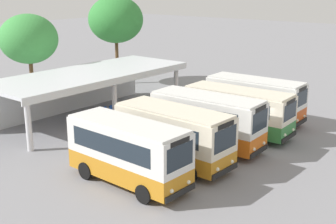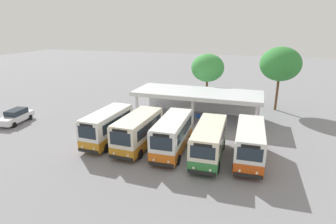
{
  "view_description": "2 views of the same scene",
  "coord_description": "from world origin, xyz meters",
  "px_view_note": "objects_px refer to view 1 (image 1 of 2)",
  "views": [
    {
      "loc": [
        -22.44,
        -12.34,
        9.54
      ],
      "look_at": [
        -2.65,
        3.64,
        2.27
      ],
      "focal_mm": 48.17,
      "sensor_mm": 36.0,
      "label": 1
    },
    {
      "loc": [
        5.69,
        -19.82,
        11.07
      ],
      "look_at": [
        -2.77,
        5.85,
        2.5
      ],
      "focal_mm": 29.35,
      "sensor_mm": 36.0,
      "label": 2
    }
  ],
  "objects_px": {
    "city_bus_nearest_orange": "(128,150)",
    "city_bus_fifth_blue": "(255,98)",
    "waiting_chair_middle_seat": "(105,111)",
    "city_bus_middle_cream": "(207,119)",
    "waiting_chair_fourth_seat": "(113,110)",
    "city_bus_fourth_amber": "(238,110)",
    "waiting_chair_end_by_column": "(92,115)",
    "waiting_chair_second_from_end": "(99,113)",
    "city_bus_second_in_row": "(174,134)"
  },
  "relations": [
    {
      "from": "city_bus_nearest_orange",
      "to": "waiting_chair_end_by_column",
      "type": "height_order",
      "value": "city_bus_nearest_orange"
    },
    {
      "from": "city_bus_nearest_orange",
      "to": "waiting_chair_middle_seat",
      "type": "distance_m",
      "value": 11.56
    },
    {
      "from": "city_bus_second_in_row",
      "to": "waiting_chair_second_from_end",
      "type": "relative_size",
      "value": 7.92
    },
    {
      "from": "city_bus_second_in_row",
      "to": "city_bus_fifth_blue",
      "type": "xyz_separation_m",
      "value": [
        9.97,
        0.49,
        -0.04
      ]
    },
    {
      "from": "city_bus_nearest_orange",
      "to": "city_bus_middle_cream",
      "type": "height_order",
      "value": "city_bus_middle_cream"
    },
    {
      "from": "city_bus_nearest_orange",
      "to": "waiting_chair_fourth_seat",
      "type": "distance_m",
      "value": 11.92
    },
    {
      "from": "waiting_chair_fourth_seat",
      "to": "city_bus_middle_cream",
      "type": "bearing_deg",
      "value": -96.56
    },
    {
      "from": "city_bus_middle_cream",
      "to": "waiting_chair_fourth_seat",
      "type": "distance_m",
      "value": 9.27
    },
    {
      "from": "waiting_chair_middle_seat",
      "to": "waiting_chair_end_by_column",
      "type": "bearing_deg",
      "value": -179.74
    },
    {
      "from": "city_bus_fourth_amber",
      "to": "city_bus_nearest_orange",
      "type": "bearing_deg",
      "value": 178.46
    },
    {
      "from": "city_bus_nearest_orange",
      "to": "waiting_chair_second_from_end",
      "type": "height_order",
      "value": "city_bus_nearest_orange"
    },
    {
      "from": "city_bus_fifth_blue",
      "to": "waiting_chair_second_from_end",
      "type": "height_order",
      "value": "city_bus_fifth_blue"
    },
    {
      "from": "city_bus_nearest_orange",
      "to": "waiting_chair_middle_seat",
      "type": "relative_size",
      "value": 7.77
    },
    {
      "from": "city_bus_nearest_orange",
      "to": "city_bus_second_in_row",
      "type": "relative_size",
      "value": 0.98
    },
    {
      "from": "city_bus_second_in_row",
      "to": "waiting_chair_fourth_seat",
      "type": "height_order",
      "value": "city_bus_second_in_row"
    },
    {
      "from": "city_bus_nearest_orange",
      "to": "waiting_chair_second_from_end",
      "type": "distance_m",
      "value": 11.2
    },
    {
      "from": "city_bus_second_in_row",
      "to": "city_bus_fifth_blue",
      "type": "bearing_deg",
      "value": 2.8
    },
    {
      "from": "city_bus_nearest_orange",
      "to": "city_bus_fifth_blue",
      "type": "height_order",
      "value": "city_bus_nearest_orange"
    },
    {
      "from": "city_bus_middle_cream",
      "to": "city_bus_fifth_blue",
      "type": "distance_m",
      "value": 6.66
    },
    {
      "from": "waiting_chair_end_by_column",
      "to": "waiting_chair_fourth_seat",
      "type": "xyz_separation_m",
      "value": [
        1.95,
        -0.07,
        0.0
      ]
    },
    {
      "from": "city_bus_fourth_amber",
      "to": "waiting_chair_fourth_seat",
      "type": "bearing_deg",
      "value": 103.77
    },
    {
      "from": "city_bus_middle_cream",
      "to": "city_bus_fourth_amber",
      "type": "relative_size",
      "value": 0.97
    },
    {
      "from": "waiting_chair_second_from_end",
      "to": "waiting_chair_middle_seat",
      "type": "distance_m",
      "value": 0.65
    },
    {
      "from": "city_bus_fifth_blue",
      "to": "waiting_chair_second_from_end",
      "type": "distance_m",
      "value": 11.26
    },
    {
      "from": "waiting_chair_end_by_column",
      "to": "waiting_chair_fourth_seat",
      "type": "relative_size",
      "value": 1.0
    },
    {
      "from": "waiting_chair_second_from_end",
      "to": "city_bus_second_in_row",
      "type": "bearing_deg",
      "value": -108.29
    },
    {
      "from": "city_bus_fourth_amber",
      "to": "waiting_chair_middle_seat",
      "type": "xyz_separation_m",
      "value": [
        -2.92,
        9.35,
        -1.15
      ]
    },
    {
      "from": "city_bus_fourth_amber",
      "to": "waiting_chair_middle_seat",
      "type": "bearing_deg",
      "value": 107.36
    },
    {
      "from": "waiting_chair_middle_seat",
      "to": "city_bus_middle_cream",
      "type": "bearing_deg",
      "value": -92.49
    },
    {
      "from": "city_bus_middle_cream",
      "to": "waiting_chair_end_by_column",
      "type": "distance_m",
      "value": 9.32
    },
    {
      "from": "city_bus_middle_cream",
      "to": "waiting_chair_middle_seat",
      "type": "bearing_deg",
      "value": 87.51
    },
    {
      "from": "city_bus_nearest_orange",
      "to": "waiting_chair_fourth_seat",
      "type": "xyz_separation_m",
      "value": [
        7.7,
        9.01,
        -1.23
      ]
    },
    {
      "from": "city_bus_nearest_orange",
      "to": "waiting_chair_fourth_seat",
      "type": "bearing_deg",
      "value": 49.5
    },
    {
      "from": "city_bus_nearest_orange",
      "to": "city_bus_fifth_blue",
      "type": "bearing_deg",
      "value": 1.26
    },
    {
      "from": "city_bus_fourth_amber",
      "to": "city_bus_fifth_blue",
      "type": "bearing_deg",
      "value": 9.56
    },
    {
      "from": "city_bus_fifth_blue",
      "to": "city_bus_middle_cream",
      "type": "bearing_deg",
      "value": -176.55
    },
    {
      "from": "city_bus_middle_cream",
      "to": "city_bus_fifth_blue",
      "type": "xyz_separation_m",
      "value": [
        6.65,
        0.4,
        -0.07
      ]
    },
    {
      "from": "city_bus_nearest_orange",
      "to": "city_bus_fifth_blue",
      "type": "relative_size",
      "value": 0.95
    },
    {
      "from": "city_bus_second_in_row",
      "to": "city_bus_middle_cream",
      "type": "xyz_separation_m",
      "value": [
        3.32,
        0.09,
        0.03
      ]
    },
    {
      "from": "waiting_chair_middle_seat",
      "to": "waiting_chair_fourth_seat",
      "type": "xyz_separation_m",
      "value": [
        0.65,
        -0.07,
        0.0
      ]
    },
    {
      "from": "waiting_chair_second_from_end",
      "to": "waiting_chair_fourth_seat",
      "type": "xyz_separation_m",
      "value": [
        1.3,
        -0.1,
        0.0
      ]
    },
    {
      "from": "waiting_chair_second_from_end",
      "to": "city_bus_fourth_amber",
      "type": "bearing_deg",
      "value": -69.16
    },
    {
      "from": "city_bus_nearest_orange",
      "to": "city_bus_fifth_blue",
      "type": "xyz_separation_m",
      "value": [
        13.3,
        0.29,
        -0.05
      ]
    },
    {
      "from": "city_bus_fifth_blue",
      "to": "waiting_chair_fourth_seat",
      "type": "bearing_deg",
      "value": 122.7
    },
    {
      "from": "city_bus_middle_cream",
      "to": "waiting_chair_end_by_column",
      "type": "bearing_deg",
      "value": 95.57
    },
    {
      "from": "city_bus_fourth_amber",
      "to": "waiting_chair_end_by_column",
      "type": "bearing_deg",
      "value": 114.3
    },
    {
      "from": "city_bus_fifth_blue",
      "to": "waiting_chair_middle_seat",
      "type": "relative_size",
      "value": 8.18
    },
    {
      "from": "city_bus_middle_cream",
      "to": "waiting_chair_fourth_seat",
      "type": "xyz_separation_m",
      "value": [
        1.05,
        9.12,
        -1.26
      ]
    },
    {
      "from": "city_bus_second_in_row",
      "to": "waiting_chair_end_by_column",
      "type": "xyz_separation_m",
      "value": [
        2.43,
        9.27,
        -1.22
      ]
    },
    {
      "from": "city_bus_fifth_blue",
      "to": "waiting_chair_fourth_seat",
      "type": "xyz_separation_m",
      "value": [
        -5.6,
        8.72,
        -1.18
      ]
    }
  ]
}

